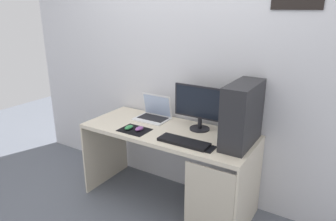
# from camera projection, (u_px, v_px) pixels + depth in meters

# --- Properties ---
(ground_plane) EXTENTS (8.00, 8.00, 0.00)m
(ground_plane) POSITION_uv_depth(u_px,v_px,m) (168.00, 201.00, 2.95)
(ground_plane) COLOR slate
(wall_back) EXTENTS (4.00, 0.05, 2.60)m
(wall_back) POSITION_uv_depth(u_px,v_px,m) (189.00, 60.00, 2.82)
(wall_back) COLOR silver
(wall_back) RESTS_ON ground_plane
(desk) EXTENTS (1.53, 0.63, 0.73)m
(desk) POSITION_uv_depth(u_px,v_px,m) (169.00, 145.00, 2.74)
(desk) COLOR beige
(desk) RESTS_ON ground_plane
(pc_tower) EXTENTS (0.19, 0.48, 0.49)m
(pc_tower) POSITION_uv_depth(u_px,v_px,m) (242.00, 114.00, 2.36)
(pc_tower) COLOR #232326
(pc_tower) RESTS_ON desk
(monitor) EXTENTS (0.48, 0.18, 0.40)m
(monitor) POSITION_uv_depth(u_px,v_px,m) (200.00, 106.00, 2.65)
(monitor) COLOR black
(monitor) RESTS_ON desk
(laptop) EXTENTS (0.31, 0.23, 0.23)m
(laptop) POSITION_uv_depth(u_px,v_px,m) (154.00, 114.00, 2.98)
(laptop) COLOR white
(laptop) RESTS_ON desk
(keyboard) EXTENTS (0.42, 0.14, 0.02)m
(keyboard) POSITION_uv_depth(u_px,v_px,m) (184.00, 142.00, 2.45)
(keyboard) COLOR black
(keyboard) RESTS_ON desk
(mousepad) EXTENTS (0.26, 0.20, 0.00)m
(mousepad) POSITION_uv_depth(u_px,v_px,m) (135.00, 130.00, 2.71)
(mousepad) COLOR black
(mousepad) RESTS_ON desk
(mouse_left) EXTENTS (0.06, 0.10, 0.03)m
(mouse_left) POSITION_uv_depth(u_px,v_px,m) (139.00, 129.00, 2.69)
(mouse_left) COLOR #8C4C99
(mouse_left) RESTS_ON mousepad
(mouse_right) EXTENTS (0.06, 0.10, 0.03)m
(mouse_right) POSITION_uv_depth(u_px,v_px,m) (129.00, 127.00, 2.71)
(mouse_right) COLOR #338C4C
(mouse_right) RESTS_ON mousepad
(cell_phone) EXTENTS (0.07, 0.13, 0.01)m
(cell_phone) POSITION_uv_depth(u_px,v_px,m) (210.00, 149.00, 2.34)
(cell_phone) COLOR black
(cell_phone) RESTS_ON desk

